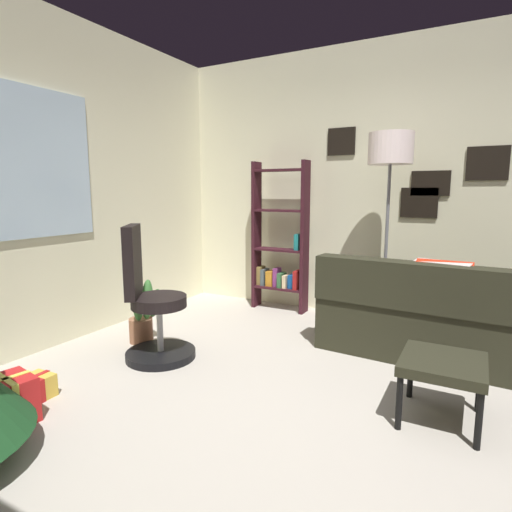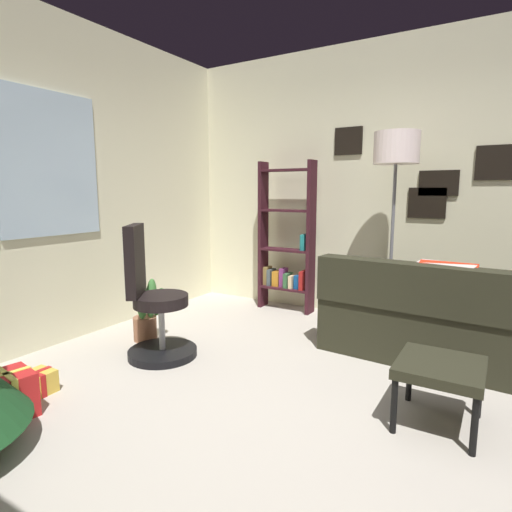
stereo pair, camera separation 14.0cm
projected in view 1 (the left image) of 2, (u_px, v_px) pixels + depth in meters
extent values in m
cube|color=#B5ADA1|center=(324.00, 438.00, 2.37)|extent=(4.65, 5.03, 0.10)
cube|color=beige|center=(26.00, 181.00, 3.35)|extent=(4.65, 0.10, 2.85)
cube|color=silver|center=(42.00, 164.00, 3.40)|extent=(0.90, 0.03, 1.20)
cube|color=beige|center=(406.00, 183.00, 4.21)|extent=(0.10, 5.03, 2.85)
cube|color=black|center=(488.00, 163.00, 3.80)|extent=(0.02, 0.35, 0.31)
cube|color=black|center=(341.00, 141.00, 4.40)|extent=(0.02, 0.29, 0.28)
cube|color=black|center=(430.00, 183.00, 4.05)|extent=(0.02, 0.36, 0.24)
cube|color=black|center=(419.00, 203.00, 4.12)|extent=(0.02, 0.35, 0.30)
cube|color=#28281B|center=(431.00, 325.00, 3.51)|extent=(1.05, 1.77, 0.45)
cube|color=#28281B|center=(425.00, 287.00, 3.13)|extent=(0.31, 1.72, 0.36)
cube|color=#28281B|center=(343.00, 277.00, 3.88)|extent=(0.95, 0.20, 0.20)
cube|color=#28281B|center=(489.00, 310.00, 3.95)|extent=(0.64, 0.98, 0.45)
cube|color=red|center=(443.00, 287.00, 3.17)|extent=(0.20, 0.40, 0.42)
cube|color=beige|center=(441.00, 287.00, 3.18)|extent=(0.22, 0.42, 0.41)
cube|color=#28281B|center=(443.00, 364.00, 2.41)|extent=(0.49, 0.46, 0.06)
cylinder|color=black|center=(479.00, 421.00, 2.16)|extent=(0.04, 0.04, 0.32)
cylinder|color=black|center=(479.00, 387.00, 2.53)|extent=(0.04, 0.04, 0.32)
cylinder|color=black|center=(399.00, 402.00, 2.35)|extent=(0.04, 0.04, 0.32)
cylinder|color=black|center=(411.00, 374.00, 2.72)|extent=(0.04, 0.04, 0.32)
cube|color=red|center=(7.00, 401.00, 2.42)|extent=(0.31, 0.31, 0.27)
cube|color=#EAD84C|center=(7.00, 401.00, 2.42)|extent=(0.08, 0.28, 0.28)
cube|color=#EAD84C|center=(7.00, 401.00, 2.42)|extent=(0.28, 0.08, 0.28)
cube|color=gold|center=(33.00, 389.00, 2.70)|extent=(0.24, 0.19, 0.15)
cube|color=#B21919|center=(33.00, 389.00, 2.70)|extent=(0.24, 0.05, 0.16)
cube|color=#B21919|center=(33.00, 389.00, 2.70)|extent=(0.04, 0.19, 0.16)
cylinder|color=black|center=(161.00, 354.00, 3.38)|extent=(0.56, 0.56, 0.06)
cylinder|color=#B2B2B7|center=(160.00, 326.00, 3.35)|extent=(0.05, 0.05, 0.41)
cylinder|color=black|center=(159.00, 302.00, 3.32)|extent=(0.44, 0.44, 0.09)
cube|color=black|center=(133.00, 261.00, 3.24)|extent=(0.37, 0.29, 0.56)
cube|color=#35141C|center=(305.00, 238.00, 4.53)|extent=(0.18, 0.04, 1.67)
cube|color=#35141C|center=(256.00, 236.00, 4.81)|extent=(0.18, 0.04, 1.67)
cube|color=#35141C|center=(279.00, 288.00, 4.76)|extent=(0.18, 0.56, 0.02)
cube|color=#35141C|center=(280.00, 250.00, 4.69)|extent=(0.18, 0.56, 0.02)
cube|color=#35141C|center=(280.00, 211.00, 4.62)|extent=(0.18, 0.56, 0.02)
cube|color=#35141C|center=(280.00, 170.00, 4.55)|extent=(0.18, 0.56, 0.02)
cube|color=maroon|center=(297.00, 280.00, 4.64)|extent=(0.17, 0.04, 0.21)
cube|color=#12478C|center=(292.00, 281.00, 4.69)|extent=(0.14, 0.06, 0.15)
cube|color=beige|center=(286.00, 281.00, 4.72)|extent=(0.16, 0.04, 0.15)
cube|color=#315F39|center=(282.00, 280.00, 4.74)|extent=(0.16, 0.05, 0.17)
cube|color=#78306E|center=(277.00, 277.00, 4.78)|extent=(0.13, 0.05, 0.21)
cube|color=#C27B22|center=(271.00, 278.00, 4.82)|extent=(0.14, 0.08, 0.17)
cube|color=#455257|center=(265.00, 277.00, 4.85)|extent=(0.15, 0.04, 0.19)
cube|color=olive|center=(261.00, 275.00, 4.88)|extent=(0.13, 0.05, 0.21)
cube|color=#1B787A|center=(298.00, 242.00, 4.59)|extent=(0.14, 0.05, 0.17)
cylinder|color=slate|center=(382.00, 331.00, 3.99)|extent=(0.28, 0.28, 0.03)
cylinder|color=slate|center=(386.00, 250.00, 3.87)|extent=(0.03, 0.03, 1.56)
cylinder|color=white|center=(391.00, 148.00, 3.73)|extent=(0.40, 0.40, 0.28)
cylinder|color=#925E44|center=(141.00, 330.00, 3.74)|extent=(0.21, 0.21, 0.22)
ellipsoid|color=#376F30|center=(147.00, 299.00, 3.69)|extent=(0.19, 0.15, 0.37)
ellipsoid|color=#376F30|center=(155.00, 303.00, 3.73)|extent=(0.16, 0.20, 0.29)
ellipsoid|color=#376F30|center=(138.00, 301.00, 3.64)|extent=(0.16, 0.15, 0.35)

